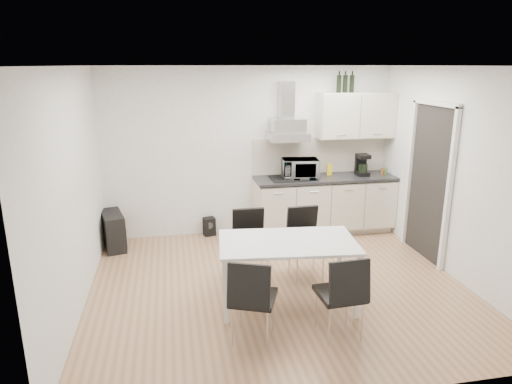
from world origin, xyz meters
TOP-DOWN VIEW (x-y plane):
  - ground at (0.00, 0.00)m, footprint 4.50×4.50m
  - wall_back at (0.00, 2.00)m, footprint 4.50×0.10m
  - wall_front at (0.00, -2.00)m, footprint 4.50×0.10m
  - wall_left at (-2.25, 0.00)m, footprint 0.10×4.00m
  - wall_right at (2.25, 0.00)m, footprint 0.10×4.00m
  - ceiling at (0.00, 0.00)m, footprint 4.50×4.50m
  - doorway at (2.21, 0.55)m, footprint 0.08×1.04m
  - kitchenette at (1.19, 1.73)m, footprint 2.22×0.64m
  - dining_table at (0.00, -0.40)m, footprint 1.57×1.00m
  - chair_far_left at (-0.29, 0.26)m, footprint 0.44×0.50m
  - chair_far_right at (0.41, 0.22)m, footprint 0.46×0.52m
  - chair_near_left at (-0.50, -1.03)m, footprint 0.59×0.63m
  - chair_near_right at (0.34, -1.11)m, footprint 0.47×0.52m
  - guitar_amp at (-2.10, 1.65)m, footprint 0.42×0.68m
  - floor_speaker at (-0.67, 1.90)m, footprint 0.20×0.19m

SIDE VIEW (x-z plane):
  - ground at x=0.00m, z-range 0.00..0.00m
  - floor_speaker at x=-0.67m, z-range 0.00..0.29m
  - guitar_amp at x=-2.10m, z-range 0.00..0.53m
  - chair_far_left at x=-0.29m, z-range 0.00..0.88m
  - chair_far_right at x=0.41m, z-range 0.00..0.88m
  - chair_near_left at x=-0.50m, z-range 0.00..0.88m
  - chair_near_right at x=0.34m, z-range 0.00..0.88m
  - dining_table at x=0.00m, z-range 0.30..1.05m
  - kitchenette at x=1.19m, z-range -0.43..2.09m
  - doorway at x=2.21m, z-range 0.00..2.10m
  - wall_back at x=0.00m, z-range 0.00..2.60m
  - wall_front at x=0.00m, z-range 0.00..2.60m
  - wall_left at x=-2.25m, z-range 0.00..2.60m
  - wall_right at x=2.25m, z-range 0.00..2.60m
  - ceiling at x=0.00m, z-range 2.60..2.60m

